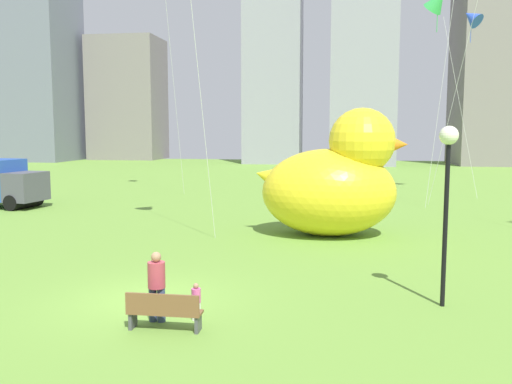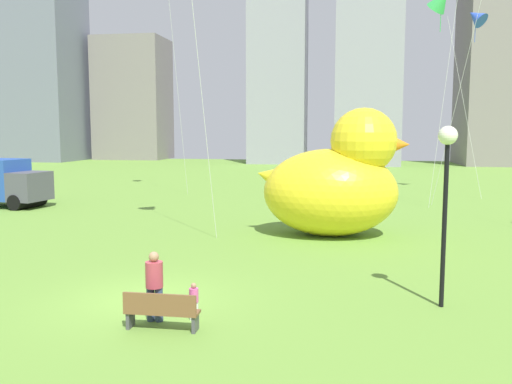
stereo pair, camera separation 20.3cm
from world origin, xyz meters
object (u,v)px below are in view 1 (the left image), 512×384
object	(u,v)px
giant_inflatable_duck	(334,182)
lamppost	(448,168)
kite_blue	(471,17)
person_adult	(157,283)
kite_green	(438,1)
person_child	(196,300)
park_bench	(164,311)

from	to	relation	value
giant_inflatable_duck	lamppost	world-z (taller)	giant_inflatable_duck
lamppost	giant_inflatable_duck	bearing A→B (deg)	107.49
giant_inflatable_duck	kite_blue	size ratio (longest dim) A/B	0.51
person_adult	kite_blue	bearing A→B (deg)	64.87
person_adult	lamppost	bearing A→B (deg)	17.66
kite_green	giant_inflatable_duck	bearing A→B (deg)	-122.21
lamppost	kite_blue	distance (m)	27.67
person_adult	lamppost	xyz separation A→B (m)	(6.97, 2.22, 2.68)
person_adult	kite_blue	xyz separation A→B (m)	(13.04, 27.81, 11.27)
giant_inflatable_duck	person_adult	bearing A→B (deg)	-109.53
kite_blue	giant_inflatable_duck	bearing A→B (deg)	-118.77
kite_blue	lamppost	bearing A→B (deg)	-103.34
person_child	kite_green	size ratio (longest dim) A/B	0.07
person_child	kite_blue	distance (m)	32.35
park_bench	person_child	world-z (taller)	person_child
person_adult	kite_green	size ratio (longest dim) A/B	0.14
person_child	kite_blue	size ratio (longest dim) A/B	0.07
giant_inflatable_duck	kite_green	distance (m)	13.89
park_bench	lamppost	distance (m)	7.84
person_child	giant_inflatable_duck	xyz separation A→B (m)	(3.15, 11.26, 1.84)
giant_inflatable_duck	lamppost	bearing A→B (deg)	-72.51
lamppost	kite_blue	world-z (taller)	kite_blue
giant_inflatable_duck	park_bench	bearing A→B (deg)	-107.10
park_bench	giant_inflatable_duck	world-z (taller)	giant_inflatable_duck
person_adult	park_bench	bearing A→B (deg)	-58.02
park_bench	kite_blue	xyz separation A→B (m)	(12.68, 28.39, 11.73)
person_adult	giant_inflatable_duck	world-z (taller)	giant_inflatable_duck
park_bench	kite_green	xyz separation A→B (m)	(9.18, 20.74, 11.20)
kite_blue	person_adult	bearing A→B (deg)	-115.13
person_child	kite_blue	world-z (taller)	kite_blue
person_adult	kite_blue	size ratio (longest dim) A/B	0.13
person_child	giant_inflatable_duck	distance (m)	11.84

